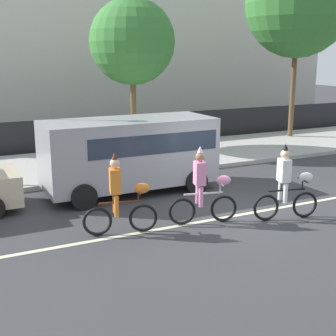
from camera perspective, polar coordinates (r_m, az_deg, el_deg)
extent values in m
plane|color=#38383A|center=(12.62, 7.82, -4.95)|extent=(80.00, 80.00, 0.00)
cube|color=beige|center=(12.23, 9.13, -5.58)|extent=(36.00, 0.14, 0.01)
cube|color=#ADAAA3|center=(18.14, -3.69, 1.14)|extent=(60.00, 5.00, 0.15)
cube|color=black|center=(20.69, -6.82, 4.39)|extent=(40.00, 0.08, 1.40)
cube|color=beige|center=(29.20, -9.11, 12.74)|extent=(28.00, 8.00, 7.22)
torus|color=black|center=(10.85, -3.04, -6.10)|extent=(0.67, 0.22, 0.67)
torus|color=black|center=(10.73, -8.60, -6.47)|extent=(0.67, 0.22, 0.67)
cylinder|color=#4C2614|center=(10.64, -5.86, -4.19)|extent=(0.95, 0.27, 0.05)
cylinder|color=#4C2614|center=(10.60, -6.67, -3.78)|extent=(0.04, 0.04, 0.18)
cylinder|color=#4C2614|center=(10.66, -3.63, -3.46)|extent=(0.04, 0.04, 0.23)
cylinder|color=#4C2614|center=(10.63, -3.64, -2.87)|extent=(0.15, 0.49, 0.03)
ellipsoid|color=orange|center=(10.62, -3.20, -2.48)|extent=(0.40, 0.28, 0.24)
cube|color=orange|center=(10.49, -6.47, -1.57)|extent=(0.31, 0.37, 0.56)
sphere|color=beige|center=(10.39, -6.53, 0.56)|extent=(0.22, 0.22, 0.22)
cone|color=#4C2614|center=(10.35, -6.55, 1.53)|extent=(0.14, 0.14, 0.16)
cylinder|color=orange|center=(10.51, -6.30, -4.66)|extent=(0.11, 0.11, 0.48)
cylinder|color=orange|center=(10.78, -6.48, -4.20)|extent=(0.11, 0.11, 0.48)
torus|color=black|center=(11.56, 6.80, -4.92)|extent=(0.67, 0.23, 0.67)
torus|color=black|center=(11.27, 1.73, -5.32)|extent=(0.67, 0.23, 0.67)
cylinder|color=silver|center=(11.28, 4.33, -3.13)|extent=(0.95, 0.28, 0.05)
cylinder|color=silver|center=(11.21, 3.61, -2.74)|extent=(0.04, 0.04, 0.18)
cylinder|color=silver|center=(11.37, 6.37, -2.43)|extent=(0.04, 0.04, 0.23)
cylinder|color=silver|center=(11.34, 6.39, -1.87)|extent=(0.15, 0.49, 0.03)
ellipsoid|color=pink|center=(11.35, 6.80, -1.50)|extent=(0.40, 0.28, 0.24)
cube|color=pink|center=(11.11, 3.89, -0.64)|extent=(0.31, 0.37, 0.56)
sphere|color=#9E7051|center=(11.02, 3.92, 1.37)|extent=(0.22, 0.22, 0.22)
cone|color=silver|center=(10.98, 3.93, 2.29)|extent=(0.14, 0.14, 0.16)
cylinder|color=pink|center=(11.13, 4.04, -3.56)|extent=(0.11, 0.11, 0.48)
cylinder|color=pink|center=(11.39, 3.64, -3.15)|extent=(0.11, 0.11, 0.48)
torus|color=black|center=(12.26, 16.34, -4.30)|extent=(0.67, 0.22, 0.67)
torus|color=black|center=(11.79, 11.87, -4.74)|extent=(0.67, 0.22, 0.67)
cylinder|color=black|center=(11.90, 14.26, -2.62)|extent=(0.95, 0.27, 0.05)
cylinder|color=black|center=(11.81, 13.64, -2.26)|extent=(0.04, 0.04, 0.18)
cylinder|color=black|center=(12.06, 16.07, -1.95)|extent=(0.04, 0.04, 0.23)
cylinder|color=black|center=(12.03, 16.11, -1.42)|extent=(0.15, 0.49, 0.03)
ellipsoid|color=white|center=(12.06, 16.48, -1.07)|extent=(0.40, 0.28, 0.24)
cube|color=white|center=(11.72, 13.97, -0.26)|extent=(0.31, 0.37, 0.56)
sphere|color=beige|center=(11.64, 14.09, 1.65)|extent=(0.22, 0.22, 0.22)
cone|color=black|center=(11.60, 14.14, 2.52)|extent=(0.14, 0.14, 0.16)
cylinder|color=white|center=(11.75, 14.13, -3.03)|extent=(0.11, 0.11, 0.48)
cylinder|color=white|center=(11.98, 13.52, -2.66)|extent=(0.11, 0.11, 0.48)
cube|color=#99999E|center=(13.78, -4.76, 2.02)|extent=(5.00, 2.00, 1.90)
cube|color=#283342|center=(13.86, -3.24, 3.59)|extent=(3.90, 2.02, 0.56)
cylinder|color=black|center=(13.82, 3.42, -1.67)|extent=(0.70, 0.22, 0.70)
cylinder|color=black|center=(15.53, -0.22, 0.08)|extent=(0.70, 0.22, 0.70)
cylinder|color=black|center=(12.55, -10.22, -3.47)|extent=(0.70, 0.22, 0.70)
cylinder|color=black|center=(14.41, -12.46, -1.33)|extent=(0.70, 0.22, 0.70)
cylinder|color=brown|center=(19.66, -4.23, 6.98)|extent=(0.24, 0.24, 3.15)
sphere|color=#387A33|center=(19.54, -4.38, 15.13)|extent=(3.46, 3.46, 3.46)
cylinder|color=brown|center=(23.25, 14.96, 9.15)|extent=(0.24, 0.24, 4.40)
sphere|color=#387A33|center=(23.30, 15.58, 18.72)|extent=(4.84, 4.84, 4.84)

